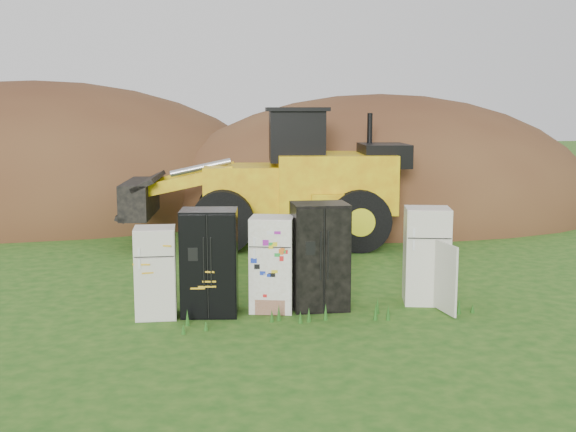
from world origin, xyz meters
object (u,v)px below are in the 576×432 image
fridge_black_side (209,262)px  fridge_open_door (427,255)px  fridge_sticker (272,264)px  fridge_dark_mid (320,256)px  wheel_loader (262,176)px  fridge_leftmost (156,272)px

fridge_black_side → fridge_open_door: (4.03, 0.02, -0.04)m
fridge_sticker → fridge_open_door: size_ratio=0.95×
fridge_black_side → fridge_dark_mid: 1.99m
fridge_open_door → wheel_loader: (-2.12, 6.40, 0.92)m
fridge_black_side → fridge_dark_mid: (1.99, 0.01, 0.03)m
fridge_dark_mid → fridge_open_door: fridge_dark_mid is taller
fridge_leftmost → fridge_black_side: (0.93, 0.01, 0.14)m
fridge_leftmost → wheel_loader: (2.85, 6.43, 1.02)m
wheel_loader → fridge_open_door: bearing=-64.0°
fridge_sticker → wheel_loader: (0.79, 6.38, 0.96)m
fridge_leftmost → fridge_black_side: bearing=3.4°
fridge_black_side → fridge_open_door: fridge_black_side is taller
fridge_open_door → fridge_leftmost: bearing=-164.7°
fridge_leftmost → fridge_open_door: (4.96, 0.03, 0.10)m
fridge_black_side → fridge_sticker: (1.12, 0.04, -0.08)m
fridge_open_door → fridge_sticker: bearing=-165.3°
fridge_leftmost → fridge_open_door: bearing=3.2°
fridge_leftmost → wheel_loader: bearing=69.0°
fridge_leftmost → fridge_black_side: size_ratio=0.85×
fridge_leftmost → fridge_sticker: size_ratio=0.93×
fridge_black_side → fridge_dark_mid: bearing=9.5°
fridge_black_side → fridge_sticker: fridge_black_side is taller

